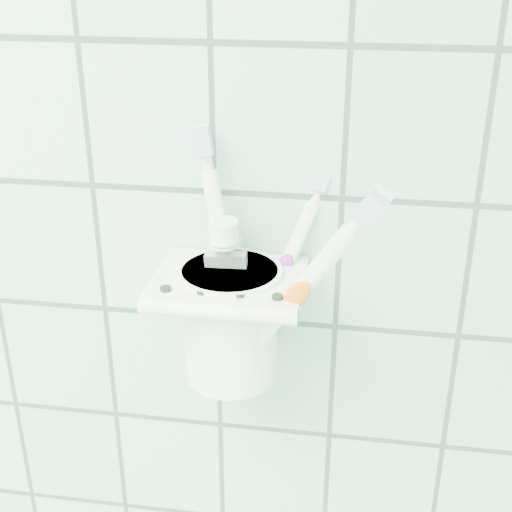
{
  "coord_description": "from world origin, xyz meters",
  "views": [
    {
      "loc": [
        0.77,
        0.65,
        1.58
      ],
      "look_at": [
        0.7,
        1.1,
        1.36
      ],
      "focal_mm": 50.0,
      "sensor_mm": 36.0,
      "label": 1
    }
  ],
  "objects_px": {
    "toothbrush_blue": "(238,272)",
    "toothpaste_tube": "(233,281)",
    "cup": "(231,319)",
    "toothbrush_orange": "(229,252)",
    "holder_bracket": "(229,284)",
    "toothbrush_pink": "(241,253)"
  },
  "relations": [
    {
      "from": "holder_bracket",
      "to": "toothbrush_blue",
      "type": "bearing_deg",
      "value": -28.38
    },
    {
      "from": "toothbrush_orange",
      "to": "toothpaste_tube",
      "type": "bearing_deg",
      "value": 103.54
    },
    {
      "from": "toothbrush_pink",
      "to": "toothbrush_blue",
      "type": "bearing_deg",
      "value": -96.28
    },
    {
      "from": "toothbrush_pink",
      "to": "toothbrush_blue",
      "type": "xyz_separation_m",
      "value": [
        0.0,
        -0.02,
        -0.01
      ]
    },
    {
      "from": "holder_bracket",
      "to": "toothbrush_blue",
      "type": "xyz_separation_m",
      "value": [
        0.01,
        -0.0,
        0.01
      ]
    },
    {
      "from": "cup",
      "to": "toothbrush_orange",
      "type": "distance_m",
      "value": 0.07
    },
    {
      "from": "holder_bracket",
      "to": "cup",
      "type": "height_order",
      "value": "same"
    },
    {
      "from": "toothbrush_blue",
      "to": "toothpaste_tube",
      "type": "distance_m",
      "value": 0.03
    },
    {
      "from": "cup",
      "to": "toothbrush_orange",
      "type": "xyz_separation_m",
      "value": [
        0.0,
        -0.01,
        0.07
      ]
    },
    {
      "from": "toothbrush_blue",
      "to": "cup",
      "type": "bearing_deg",
      "value": 147.71
    },
    {
      "from": "cup",
      "to": "toothbrush_pink",
      "type": "distance_m",
      "value": 0.06
    },
    {
      "from": "toothbrush_blue",
      "to": "holder_bracket",
      "type": "bearing_deg",
      "value": 163.78
    },
    {
      "from": "cup",
      "to": "toothpaste_tube",
      "type": "bearing_deg",
      "value": 90.23
    },
    {
      "from": "toothbrush_pink",
      "to": "toothbrush_blue",
      "type": "distance_m",
      "value": 0.02
    },
    {
      "from": "cup",
      "to": "toothpaste_tube",
      "type": "height_order",
      "value": "toothpaste_tube"
    },
    {
      "from": "toothbrush_pink",
      "to": "toothpaste_tube",
      "type": "relative_size",
      "value": 1.55
    },
    {
      "from": "toothbrush_orange",
      "to": "toothbrush_blue",
      "type": "bearing_deg",
      "value": 28.07
    },
    {
      "from": "toothbrush_orange",
      "to": "toothpaste_tube",
      "type": "relative_size",
      "value": 1.61
    },
    {
      "from": "toothbrush_blue",
      "to": "toothbrush_orange",
      "type": "bearing_deg",
      "value": -148.75
    },
    {
      "from": "holder_bracket",
      "to": "toothbrush_orange",
      "type": "xyz_separation_m",
      "value": [
        0.0,
        -0.01,
        0.03
      ]
    },
    {
      "from": "toothbrush_pink",
      "to": "toothbrush_orange",
      "type": "relative_size",
      "value": 0.96
    },
    {
      "from": "toothbrush_blue",
      "to": "toothbrush_pink",
      "type": "bearing_deg",
      "value": 102.63
    }
  ]
}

